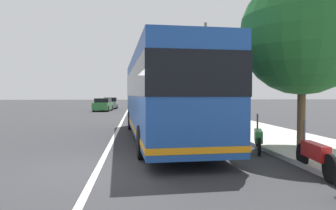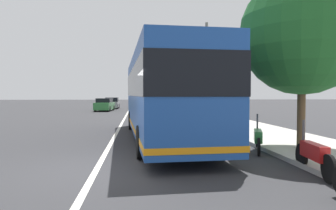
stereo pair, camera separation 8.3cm
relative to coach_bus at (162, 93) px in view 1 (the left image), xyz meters
name	(u,v)px [view 1 (the left image)]	position (x,y,z in m)	size (l,w,h in m)	color
ground_plane	(98,168)	(-5.01, 2.11, -1.99)	(220.00, 220.00, 0.00)	#2D2D30
sidewalk_curb	(236,125)	(4.99, -4.96, -1.92)	(110.00, 3.60, 0.14)	#B2ADA3
lane_divider_line	(119,127)	(4.99, 2.11, -1.99)	(110.00, 0.16, 0.01)	silver
coach_bus	(162,93)	(0.00, 0.00, 0.00)	(12.30, 3.29, 3.50)	#1E4C9E
motorcycle_by_tree	(315,155)	(-6.19, -3.14, -1.52)	(2.09, 0.38, 1.27)	black
motorcycle_far_end	(258,138)	(-3.16, -2.98, -1.53)	(1.98, 0.78, 1.23)	black
car_oncoming	(146,104)	(25.87, -0.19, -1.28)	(4.09, 2.15, 1.47)	silver
car_ahead_same_lane	(103,105)	(23.37, 4.91, -1.27)	(4.57, 2.07, 1.48)	#2D7238
car_behind_bus	(111,103)	(29.28, 4.52, -1.27)	(4.01, 1.83, 1.52)	gray
roadside_tree_near_camera	(302,34)	(-3.48, -4.32, 1.93)	(4.04, 4.04, 5.94)	brown
roadside_tree_mid_block	(228,69)	(8.77, -5.60, 1.79)	(2.78, 2.78, 5.22)	brown
utility_pole	(205,71)	(11.29, -4.47, 1.86)	(0.22, 0.22, 7.69)	slate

